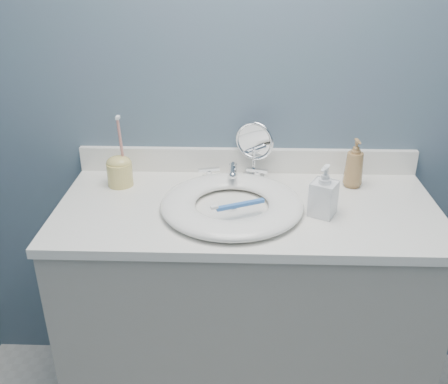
{
  "coord_description": "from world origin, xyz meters",
  "views": [
    {
      "loc": [
        -0.03,
        -0.44,
        1.63
      ],
      "look_at": [
        -0.07,
        0.94,
        0.94
      ],
      "focal_mm": 40.0,
      "sensor_mm": 36.0,
      "label": 1
    }
  ],
  "objects_px": {
    "makeup_mirror": "(254,147)",
    "soap_bottle_clear": "(324,191)",
    "toothbrush_holder": "(120,170)",
    "soap_bottle_amber": "(354,163)"
  },
  "relations": [
    {
      "from": "toothbrush_holder",
      "to": "soap_bottle_amber",
      "type": "bearing_deg",
      "value": 1.31
    },
    {
      "from": "soap_bottle_amber",
      "to": "soap_bottle_clear",
      "type": "relative_size",
      "value": 1.04
    },
    {
      "from": "makeup_mirror",
      "to": "soap_bottle_amber",
      "type": "xyz_separation_m",
      "value": [
        0.34,
        -0.07,
        -0.03
      ]
    },
    {
      "from": "makeup_mirror",
      "to": "toothbrush_holder",
      "type": "relative_size",
      "value": 0.83
    },
    {
      "from": "soap_bottle_amber",
      "to": "soap_bottle_clear",
      "type": "distance_m",
      "value": 0.25
    },
    {
      "from": "makeup_mirror",
      "to": "soap_bottle_clear",
      "type": "bearing_deg",
      "value": -30.48
    },
    {
      "from": "makeup_mirror",
      "to": "soap_bottle_clear",
      "type": "distance_m",
      "value": 0.34
    },
    {
      "from": "soap_bottle_amber",
      "to": "toothbrush_holder",
      "type": "bearing_deg",
      "value": 175.54
    },
    {
      "from": "makeup_mirror",
      "to": "soap_bottle_amber",
      "type": "height_order",
      "value": "makeup_mirror"
    },
    {
      "from": "toothbrush_holder",
      "to": "makeup_mirror",
      "type": "bearing_deg",
      "value": 10.27
    }
  ]
}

